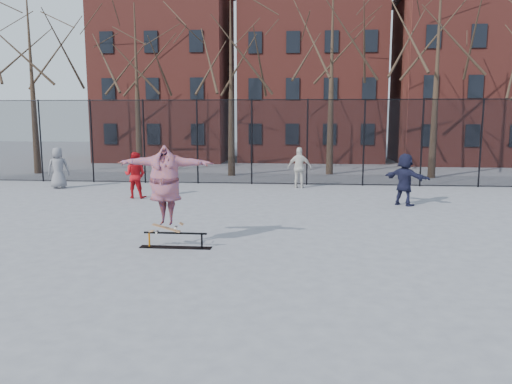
# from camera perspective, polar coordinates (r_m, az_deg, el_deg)

# --- Properties ---
(ground) EXTENTS (100.00, 100.00, 0.00)m
(ground) POSITION_cam_1_polar(r_m,az_deg,el_deg) (10.93, -0.25, -8.47)
(ground) COLOR slate
(skate_rail) EXTENTS (1.79, 0.27, 0.39)m
(skate_rail) POSITION_cam_1_polar(r_m,az_deg,el_deg) (12.53, -9.19, -5.61)
(skate_rail) COLOR black
(skate_rail) RESTS_ON ground
(skateboard) EXTENTS (0.76, 0.18, 0.09)m
(skateboard) POSITION_cam_1_polar(r_m,az_deg,el_deg) (12.52, -10.19, -4.31)
(skateboard) COLOR #9D6E3E
(skateboard) RESTS_ON skate_rail
(skater) EXTENTS (2.39, 0.69, 1.94)m
(skater) POSITION_cam_1_polar(r_m,az_deg,el_deg) (12.33, -10.32, 0.29)
(skater) COLOR #473380
(skater) RESTS_ON skateboard
(bystander_grey) EXTENTS (1.04, 0.83, 1.84)m
(bystander_grey) POSITION_cam_1_polar(r_m,az_deg,el_deg) (23.97, -21.67, 2.58)
(bystander_grey) COLOR slate
(bystander_grey) RESTS_ON ground
(bystander_red) EXTENTS (0.94, 0.76, 1.82)m
(bystander_red) POSITION_cam_1_polar(r_m,az_deg,el_deg) (20.22, -13.65, 1.88)
(bystander_red) COLOR #AE0F16
(bystander_red) RESTS_ON ground
(bystander_white) EXTENTS (1.11, 0.53, 1.84)m
(bystander_white) POSITION_cam_1_polar(r_m,az_deg,el_deg) (22.47, 4.99, 2.78)
(bystander_white) COLOR silver
(bystander_white) RESTS_ON ground
(bystander_navy) EXTENTS (1.71, 1.56, 1.90)m
(bystander_navy) POSITION_cam_1_polar(r_m,az_deg,el_deg) (18.82, 16.64, 1.39)
(bystander_navy) COLOR #1B1C36
(bystander_navy) RESTS_ON ground
(fence) EXTENTS (34.03, 0.07, 4.00)m
(fence) POSITION_cam_1_polar(r_m,az_deg,el_deg) (23.44, 2.89, 5.84)
(fence) COLOR black
(fence) RESTS_ON ground
(tree_row) EXTENTS (33.66, 7.46, 10.67)m
(tree_row) POSITION_cam_1_polar(r_m,az_deg,el_deg) (27.88, 2.88, 17.22)
(tree_row) COLOR black
(tree_row) RESTS_ON ground
(rowhouses) EXTENTS (29.00, 7.00, 13.00)m
(rowhouses) POSITION_cam_1_polar(r_m,az_deg,el_deg) (36.50, 5.08, 13.15)
(rowhouses) COLOR maroon
(rowhouses) RESTS_ON ground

